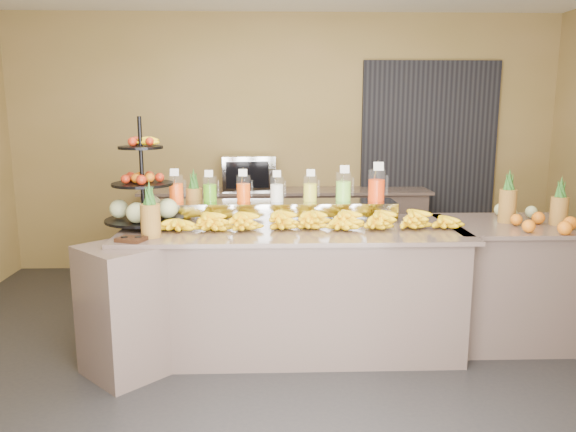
{
  "coord_description": "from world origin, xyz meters",
  "views": [
    {
      "loc": [
        -0.17,
        -3.74,
        1.8
      ],
      "look_at": [
        -0.04,
        0.3,
        1.02
      ],
      "focal_mm": 35.0,
      "sensor_mm": 36.0,
      "label": 1
    }
  ],
  "objects_px": {
    "pitcher_tray": "(277,211)",
    "right_fruit_pile": "(536,216)",
    "fruit_stand": "(148,198)",
    "oven_warmer": "(248,173)",
    "banana_heap": "(310,217)",
    "condiment_caddy": "(131,239)"
  },
  "relations": [
    {
      "from": "condiment_caddy",
      "to": "right_fruit_pile",
      "type": "distance_m",
      "value": 2.92
    },
    {
      "from": "pitcher_tray",
      "to": "right_fruit_pile",
      "type": "xyz_separation_m",
      "value": [
        1.92,
        -0.3,
        0.01
      ]
    },
    {
      "from": "pitcher_tray",
      "to": "right_fruit_pile",
      "type": "height_order",
      "value": "right_fruit_pile"
    },
    {
      "from": "pitcher_tray",
      "to": "oven_warmer",
      "type": "bearing_deg",
      "value": 99.73
    },
    {
      "from": "pitcher_tray",
      "to": "banana_heap",
      "type": "xyz_separation_m",
      "value": [
        0.24,
        -0.31,
        0.01
      ]
    },
    {
      "from": "pitcher_tray",
      "to": "condiment_caddy",
      "type": "distance_m",
      "value": 1.19
    },
    {
      "from": "pitcher_tray",
      "to": "oven_warmer",
      "type": "xyz_separation_m",
      "value": [
        -0.29,
        1.67,
        0.11
      ]
    },
    {
      "from": "pitcher_tray",
      "to": "fruit_stand",
      "type": "height_order",
      "value": "fruit_stand"
    },
    {
      "from": "fruit_stand",
      "to": "oven_warmer",
      "type": "xyz_separation_m",
      "value": [
        0.67,
        1.85,
        -0.02
      ]
    },
    {
      "from": "banana_heap",
      "to": "oven_warmer",
      "type": "bearing_deg",
      "value": 104.79
    },
    {
      "from": "banana_heap",
      "to": "condiment_caddy",
      "type": "distance_m",
      "value": 1.27
    },
    {
      "from": "oven_warmer",
      "to": "right_fruit_pile",
      "type": "bearing_deg",
      "value": -47.06
    },
    {
      "from": "pitcher_tray",
      "to": "fruit_stand",
      "type": "distance_m",
      "value": 0.99
    },
    {
      "from": "banana_heap",
      "to": "oven_warmer",
      "type": "distance_m",
      "value": 2.05
    },
    {
      "from": "fruit_stand",
      "to": "right_fruit_pile",
      "type": "height_order",
      "value": "fruit_stand"
    },
    {
      "from": "banana_heap",
      "to": "oven_warmer",
      "type": "relative_size",
      "value": 3.94
    },
    {
      "from": "fruit_stand",
      "to": "oven_warmer",
      "type": "bearing_deg",
      "value": 77.78
    },
    {
      "from": "pitcher_tray",
      "to": "banana_heap",
      "type": "relative_size",
      "value": 0.85
    },
    {
      "from": "pitcher_tray",
      "to": "fruit_stand",
      "type": "bearing_deg",
      "value": -169.61
    },
    {
      "from": "fruit_stand",
      "to": "condiment_caddy",
      "type": "bearing_deg",
      "value": -83.72
    },
    {
      "from": "condiment_caddy",
      "to": "oven_warmer",
      "type": "bearing_deg",
      "value": 73.65
    },
    {
      "from": "fruit_stand",
      "to": "oven_warmer",
      "type": "relative_size",
      "value": 1.46
    }
  ]
}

